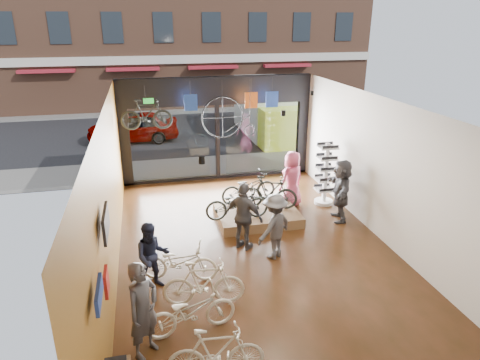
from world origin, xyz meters
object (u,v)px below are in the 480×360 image
object	(u,v)px
floor_bike_2	(191,311)
floor_bike_3	(204,283)
customer_3	(275,227)
customer_5	(341,190)
penny_farthing	(231,119)
sunglasses_rack	(325,174)
customer_1	(152,256)
customer_2	(244,217)
floor_bike_1	(216,353)
customer_0	(143,310)
street_car	(133,127)
display_bike_right	(249,187)
display_platform	(257,215)
hung_bike	(146,115)
floor_bike_4	(179,262)
customer_4	(292,179)
display_bike_left	(237,203)
display_bike_mid	(269,193)
box_truck	(272,111)

from	to	relation	value
floor_bike_2	floor_bike_3	xyz separation A→B (m)	(0.36, 0.78, 0.05)
customer_3	customer_5	world-z (taller)	customer_5
penny_farthing	sunglasses_rack	bearing A→B (deg)	-39.09
customer_1	customer_2	bearing A→B (deg)	21.08
floor_bike_1	customer_0	size ratio (longest dim) A/B	0.88
customer_3	street_car	bearing A→B (deg)	-107.95
display_bike_right	customer_5	world-z (taller)	customer_5
display_platform	hung_bike	bearing A→B (deg)	145.02
floor_bike_4	customer_3	xyz separation A→B (m)	(2.43, 0.48, 0.39)
customer_5	customer_4	bearing A→B (deg)	-126.04
floor_bike_1	display_bike_left	distance (m)	5.52
display_bike_left	floor_bike_3	bearing A→B (deg)	157.64
customer_4	sunglasses_rack	distance (m)	1.12
floor_bike_1	hung_bike	world-z (taller)	hung_bike
customer_2	customer_5	world-z (taller)	customer_5
customer_1	street_car	bearing A→B (deg)	85.27
display_bike_mid	penny_farthing	world-z (taller)	penny_farthing
customer_3	customer_4	distance (m)	3.30
floor_bike_1	floor_bike_2	size ratio (longest dim) A/B	0.93
floor_bike_4	customer_3	bearing A→B (deg)	-62.90
hung_bike	customer_5	bearing A→B (deg)	-112.00
display_bike_mid	penny_farthing	size ratio (longest dim) A/B	0.94
customer_1	hung_bike	size ratio (longest dim) A/B	1.01
display_platform	customer_2	world-z (taller)	customer_2
floor_bike_1	floor_bike_4	bearing A→B (deg)	11.24
floor_bike_1	display_platform	world-z (taller)	floor_bike_1
street_car	customer_1	world-z (taller)	customer_1
display_bike_left	customer_3	world-z (taller)	customer_3
floor_bike_1	display_platform	xyz separation A→B (m)	(2.24, 5.69, -0.34)
floor_bike_2	floor_bike_4	xyz separation A→B (m)	(-0.06, 1.83, 0.00)
display_bike_left	floor_bike_4	bearing A→B (deg)	141.73
floor_bike_2	display_platform	size ratio (longest dim) A/B	0.74
floor_bike_4	display_bike_left	world-z (taller)	display_bike_left
customer_0	penny_farthing	world-z (taller)	penny_farthing
display_bike_mid	customer_3	bearing A→B (deg)	-173.44
floor_bike_4	customer_4	xyz separation A→B (m)	(3.92, 3.43, 0.45)
floor_bike_3	display_platform	world-z (taller)	floor_bike_3
sunglasses_rack	penny_farthing	distance (m)	3.71
floor_bike_3	hung_bike	distance (m)	6.34
floor_bike_3	display_bike_mid	distance (m)	4.58
customer_1	sunglasses_rack	bearing A→B (deg)	25.31
floor_bike_3	hung_bike	xyz separation A→B (m)	(-0.85, 5.80, 2.41)
customer_1	box_truck	bearing A→B (deg)	54.82
display_bike_left	customer_1	size ratio (longest dim) A/B	1.13
customer_0	hung_bike	bearing A→B (deg)	39.90
display_platform	penny_farthing	xyz separation A→B (m)	(-0.18, 2.86, 2.35)
customer_0	customer_1	size ratio (longest dim) A/B	1.17
display_platform	sunglasses_rack	bearing A→B (deg)	16.22
customer_2	customer_4	size ratio (longest dim) A/B	1.00
street_car	customer_2	xyz separation A→B (m)	(2.87, -11.47, 0.18)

